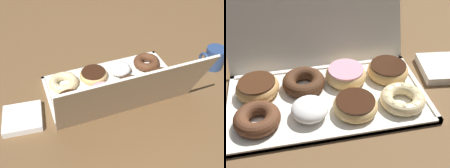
# 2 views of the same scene
# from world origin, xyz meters

# --- Properties ---
(ground_plane) EXTENTS (3.00, 3.00, 0.00)m
(ground_plane) POSITION_xyz_m (0.00, 0.00, 0.00)
(ground_plane) COLOR brown
(donut_box) EXTENTS (0.52, 0.28, 0.01)m
(donut_box) POSITION_xyz_m (0.00, 0.00, 0.01)
(donut_box) COLOR silver
(donut_box) RESTS_ON ground
(box_lid_open) EXTENTS (0.52, 0.11, 0.25)m
(box_lid_open) POSITION_xyz_m (0.00, 0.20, 0.13)
(box_lid_open) COLOR silver
(box_lid_open) RESTS_ON ground
(chocolate_cake_ring_donut_0) EXTENTS (0.11, 0.11, 0.04)m
(chocolate_cake_ring_donut_0) POSITION_xyz_m (-0.18, -0.06, 0.03)
(chocolate_cake_ring_donut_0) COLOR #59331E
(chocolate_cake_ring_donut_0) RESTS_ON donut_box
(powdered_filled_donut_1) EXTENTS (0.09, 0.09, 0.04)m
(powdered_filled_donut_1) POSITION_xyz_m (-0.05, -0.06, 0.03)
(powdered_filled_donut_1) COLOR white
(powdered_filled_donut_1) RESTS_ON donut_box
(chocolate_frosted_donut_2) EXTENTS (0.11, 0.11, 0.03)m
(chocolate_frosted_donut_2) POSITION_xyz_m (0.06, -0.06, 0.03)
(chocolate_frosted_donut_2) COLOR #E5B770
(chocolate_frosted_donut_2) RESTS_ON donut_box
(cruller_donut_3) EXTENTS (0.12, 0.12, 0.03)m
(cruller_donut_3) POSITION_xyz_m (0.18, -0.06, 0.03)
(cruller_donut_3) COLOR beige
(cruller_donut_3) RESTS_ON donut_box
(chocolate_frosted_donut_4) EXTENTS (0.11, 0.11, 0.04)m
(chocolate_frosted_donut_4) POSITION_xyz_m (-0.18, 0.06, 0.03)
(chocolate_frosted_donut_4) COLOR tan
(chocolate_frosted_donut_4) RESTS_ON donut_box
(chocolate_cake_ring_donut_5) EXTENTS (0.12, 0.12, 0.04)m
(chocolate_cake_ring_donut_5) POSITION_xyz_m (-0.06, 0.06, 0.03)
(chocolate_cake_ring_donut_5) COLOR #472816
(chocolate_cake_ring_donut_5) RESTS_ON donut_box
(pink_frosted_donut_6) EXTENTS (0.12, 0.12, 0.04)m
(pink_frosted_donut_6) POSITION_xyz_m (0.06, 0.06, 0.03)
(pink_frosted_donut_6) COLOR #E5B770
(pink_frosted_donut_6) RESTS_ON donut_box
(chocolate_frosted_donut_7) EXTENTS (0.12, 0.12, 0.04)m
(chocolate_frosted_donut_7) POSITION_xyz_m (0.19, 0.06, 0.03)
(chocolate_frosted_donut_7) COLOR tan
(chocolate_frosted_donut_7) RESTS_ON donut_box
(napkin_stack) EXTENTS (0.15, 0.15, 0.02)m
(napkin_stack) POSITION_xyz_m (0.36, 0.06, 0.01)
(napkin_stack) COLOR white
(napkin_stack) RESTS_ON ground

